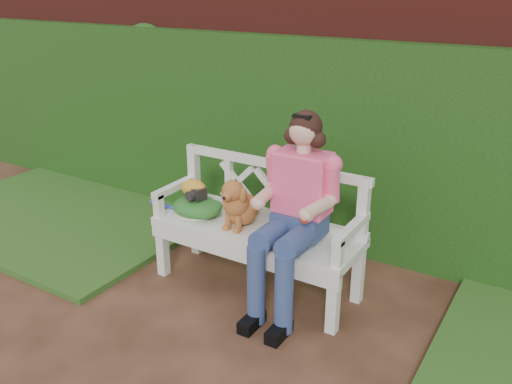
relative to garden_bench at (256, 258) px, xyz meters
The scene contains 11 objects.
ground 0.82m from the garden_bench, 75.62° to the right, with size 60.00×60.00×0.00m, color #321C12.
brick_wall 1.44m from the garden_bench, 80.36° to the left, with size 10.00×0.30×2.20m, color #5D1E18.
ivy_hedge 1.12m from the garden_bench, 78.12° to the left, with size 10.00×0.18×1.70m, color #2A5E19.
grass_left 2.22m from the garden_bench, behind, with size 2.60×2.00×0.05m, color #1A4211.
garden_bench is the anchor object (origin of this frame).
seated_woman 0.54m from the garden_bench, ahead, with size 0.55×0.74×1.31m, color #D9364B, non-canonical shape.
dog 0.44m from the garden_bench, 168.30° to the right, with size 0.25×0.34×0.37m, color #975129, non-canonical shape.
tennis_racket 0.61m from the garden_bench, behind, with size 0.59×0.25×0.03m, color beige, non-canonical shape.
green_bag 0.58m from the garden_bench, behind, with size 0.39×0.30×0.13m, color #269D1B, non-canonical shape.
camera_item 0.64m from the garden_bench, behind, with size 0.13×0.10×0.09m, color black.
baseball_glove 0.69m from the garden_bench, behind, with size 0.20×0.15×0.13m, color orange.
Camera 1 is at (1.62, -2.19, 2.12)m, focal length 38.00 mm.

